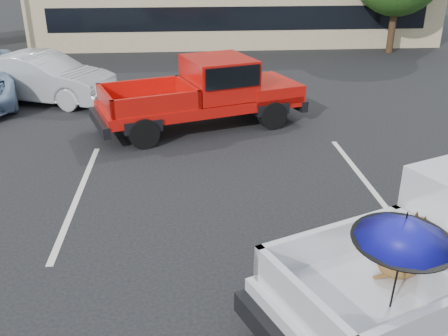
{
  "coord_description": "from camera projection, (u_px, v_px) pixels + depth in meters",
  "views": [
    {
      "loc": [
        -0.8,
        -7.21,
        4.58
      ],
      "look_at": [
        -0.19,
        0.16,
        1.3
      ],
      "focal_mm": 40.0,
      "sensor_mm": 36.0,
      "label": 1
    }
  ],
  "objects": [
    {
      "name": "red_pickup",
      "position": [
        213.0,
        89.0,
        13.62
      ],
      "size": [
        6.03,
        3.7,
        1.88
      ],
      "rotation": [
        0.0,
        0.0,
        0.33
      ],
      "color": "black",
      "rests_on": "ground"
    },
    {
      "name": "silver_sedan",
      "position": [
        42.0,
        78.0,
        15.88
      ],
      "size": [
        4.99,
        3.22,
        1.55
      ],
      "primitive_type": "imported",
      "rotation": [
        0.0,
        0.0,
        1.21
      ],
      "color": "#B9BCC0",
      "rests_on": "ground"
    },
    {
      "name": "ground",
      "position": [
        236.0,
        241.0,
        8.49
      ],
      "size": [
        90.0,
        90.0,
        0.0
      ],
      "primitive_type": "plane",
      "color": "black",
      "rests_on": "ground"
    },
    {
      "name": "stripe_right",
      "position": [
        367.0,
        184.0,
        10.53
      ],
      "size": [
        0.12,
        5.0,
        0.01
      ],
      "primitive_type": "cube",
      "color": "silver",
      "rests_on": "ground"
    },
    {
      "name": "stripe_left",
      "position": [
        78.0,
        194.0,
        10.08
      ],
      "size": [
        0.12,
        5.0,
        0.01
      ],
      "primitive_type": "cube",
      "color": "silver",
      "rests_on": "ground"
    }
  ]
}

